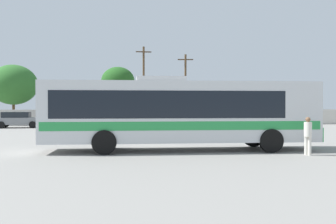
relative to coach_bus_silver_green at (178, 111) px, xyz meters
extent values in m
plane|color=gray|center=(-1.11, 10.75, -1.80)|extent=(300.00, 300.00, 0.00)
cube|color=beige|center=(-1.11, 23.36, -0.97)|extent=(80.00, 0.30, 1.68)
cube|color=silver|center=(0.14, 0.00, -0.02)|extent=(12.35, 2.58, 2.69)
cube|color=black|center=(-0.48, 0.00, 0.30)|extent=(10.13, 2.60, 1.18)
cube|color=green|center=(0.14, 0.00, -0.61)|extent=(12.10, 2.60, 0.38)
cube|color=#19212D|center=(6.33, -0.01, 0.47)|extent=(0.04, 2.30, 1.40)
cube|color=green|center=(6.33, -0.01, -1.04)|extent=(0.07, 2.50, 0.65)
cube|color=#B2B2B2|center=(-0.79, 0.00, 1.45)|extent=(2.20, 1.41, 0.24)
cylinder|color=black|center=(3.97, 1.22, -1.28)|extent=(1.04, 0.30, 1.04)
cylinder|color=black|center=(3.96, -1.23, -1.28)|extent=(1.04, 0.30, 1.04)
cylinder|color=black|center=(-3.25, 1.23, -1.28)|extent=(1.04, 0.30, 1.04)
cylinder|color=black|center=(-3.26, -1.22, -1.28)|extent=(1.04, 0.30, 1.04)
cylinder|color=silver|center=(5.13, -2.14, -1.42)|extent=(0.14, 0.14, 0.77)
cylinder|color=silver|center=(5.23, -2.25, -1.42)|extent=(0.14, 0.14, 0.77)
cylinder|color=silver|center=(5.18, -2.19, -0.73)|extent=(0.45, 0.45, 0.61)
sphere|color=brown|center=(5.18, -2.19, -0.32)|extent=(0.21, 0.21, 0.21)
cube|color=slate|center=(-12.63, 19.48, -1.16)|extent=(4.55, 2.19, 0.64)
cube|color=black|center=(-12.85, 19.46, -0.58)|extent=(2.56, 1.87, 0.53)
cylinder|color=black|center=(-11.35, 20.48, -1.48)|extent=(0.66, 0.28, 0.64)
cylinder|color=black|center=(-11.19, 18.72, -1.48)|extent=(0.66, 0.28, 0.64)
cylinder|color=black|center=(-14.07, 20.23, -1.48)|extent=(0.66, 0.28, 0.64)
cylinder|color=black|center=(-13.91, 18.48, -1.48)|extent=(0.66, 0.28, 0.64)
cube|color=maroon|center=(-6.74, 19.11, -1.15)|extent=(4.60, 2.00, 0.67)
cube|color=black|center=(-6.51, 19.10, -0.53)|extent=(2.56, 1.76, 0.55)
cylinder|color=black|center=(-8.18, 18.29, -1.48)|extent=(0.65, 0.25, 0.64)
cylinder|color=black|center=(-8.10, 20.05, -1.48)|extent=(0.65, 0.25, 0.64)
cylinder|color=black|center=(-5.37, 18.17, -1.48)|extent=(0.65, 0.25, 0.64)
cylinder|color=black|center=(-5.29, 19.93, -1.48)|extent=(0.65, 0.25, 0.64)
cube|color=black|center=(-0.34, 19.82, -1.18)|extent=(4.48, 2.15, 0.61)
cube|color=black|center=(-0.56, 19.80, -0.62)|extent=(2.52, 1.85, 0.50)
cylinder|color=black|center=(0.93, 20.81, -1.48)|extent=(0.66, 0.27, 0.64)
cylinder|color=black|center=(1.07, 19.05, -1.48)|extent=(0.66, 0.27, 0.64)
cylinder|color=black|center=(-1.75, 20.59, -1.48)|extent=(0.66, 0.27, 0.64)
cylinder|color=black|center=(-1.61, 18.83, -1.48)|extent=(0.66, 0.27, 0.64)
cube|color=black|center=(6.17, 19.42, -1.16)|extent=(4.40, 1.94, 0.65)
cube|color=black|center=(6.39, 19.41, -0.57)|extent=(2.44, 1.73, 0.53)
cylinder|color=black|center=(4.80, 18.58, -1.48)|extent=(0.65, 0.24, 0.64)
cylinder|color=black|center=(4.85, 20.35, -1.48)|extent=(0.65, 0.24, 0.64)
cylinder|color=black|center=(7.49, 18.50, -1.48)|extent=(0.65, 0.24, 0.64)
cylinder|color=black|center=(7.54, 20.26, -1.48)|extent=(0.65, 0.24, 0.64)
cylinder|color=#4C3823|center=(-0.65, 26.64, 2.66)|extent=(0.24, 0.24, 8.93)
cube|color=#473321|center=(-0.65, 26.64, 6.52)|extent=(1.80, 0.24, 0.12)
cylinder|color=#4C3823|center=(4.23, 26.54, 2.24)|extent=(0.24, 0.24, 8.08)
cube|color=#473321|center=(4.23, 26.54, 5.68)|extent=(1.80, 0.29, 0.12)
cylinder|color=brown|center=(-15.99, 29.15, -0.49)|extent=(0.32, 0.32, 2.62)
ellipsoid|color=#2D6628|center=(-15.99, 29.15, 2.77)|extent=(5.58, 5.58, 4.74)
cylinder|color=brown|center=(-3.72, 30.01, 0.05)|extent=(0.32, 0.32, 3.72)
ellipsoid|color=#23561E|center=(-3.72, 30.01, 3.35)|extent=(4.11, 4.11, 3.49)
camera|label=1|loc=(-2.15, -17.19, 0.23)|focal=40.37mm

